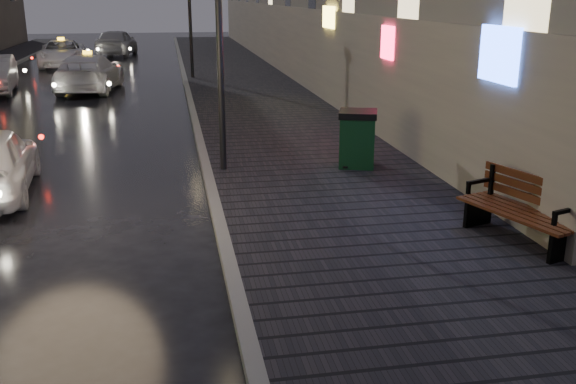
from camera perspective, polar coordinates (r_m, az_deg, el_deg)
name	(u,v)px	position (r m, az deg, el deg)	size (l,w,h in m)	color
ground	(115,314)	(8.24, -15.10, -10.43)	(120.00, 120.00, 0.00)	black
sidewalk	(241,81)	(28.71, -4.23, 9.84)	(4.60, 58.00, 0.15)	black
curb	(186,82)	(28.55, -9.09, 9.64)	(0.20, 58.00, 0.15)	slate
lamp_near	(219,7)	(13.34, -6.19, 16.04)	(0.36, 0.36, 5.28)	black
lamp_far	(189,0)	(29.32, -8.77, 16.54)	(0.36, 0.36, 5.28)	black
bench	(523,209)	(10.24, 20.18, -1.44)	(1.26, 2.08, 1.01)	black
trash_bin	(357,138)	(13.92, 6.19, 4.78)	(1.00, 1.00, 1.21)	black
taxi_mid	(89,73)	(27.06, -17.26, 10.08)	(2.04, 5.02, 1.46)	white
taxi_far	(62,53)	(36.99, -19.43, 11.56)	(2.31, 5.00, 1.39)	white
car_far	(117,42)	(42.48, -15.00, 12.73)	(1.95, 4.83, 1.65)	#A6A7AE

